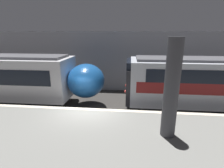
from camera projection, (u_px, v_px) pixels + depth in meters
The scene contains 4 objects.
ground_plane at pixel (89, 126), 9.49m from camera, with size 120.00×120.00×0.00m, color #33302D.
platform at pixel (74, 148), 6.83m from camera, with size 40.00×5.27×1.05m.
station_rear_barrier at pixel (106, 62), 15.01m from camera, with size 50.00×0.15×5.03m.
support_pillar_near at pixel (171, 90), 6.28m from camera, with size 0.54×0.54×3.68m.
Camera 1 is at (2.11, -8.32, 4.79)m, focal length 28.00 mm.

